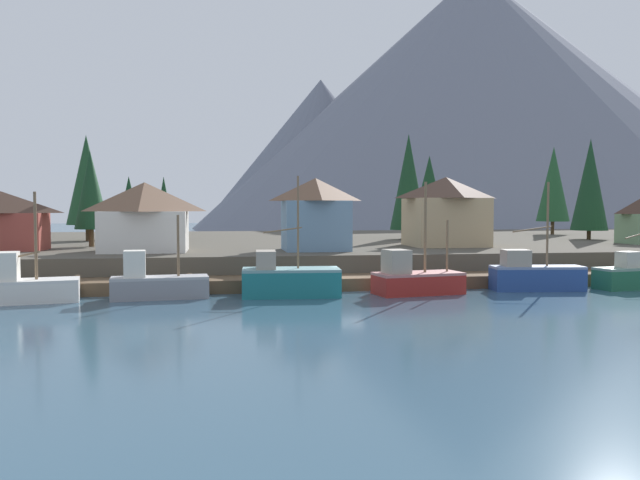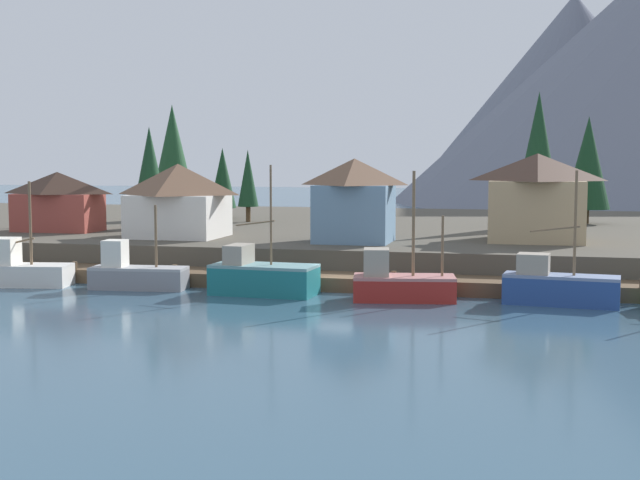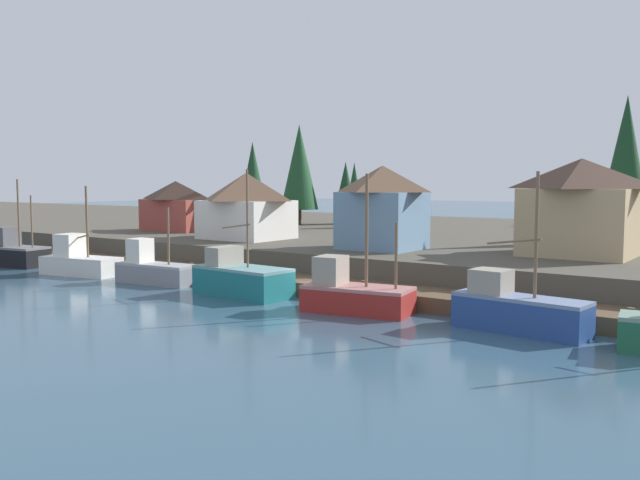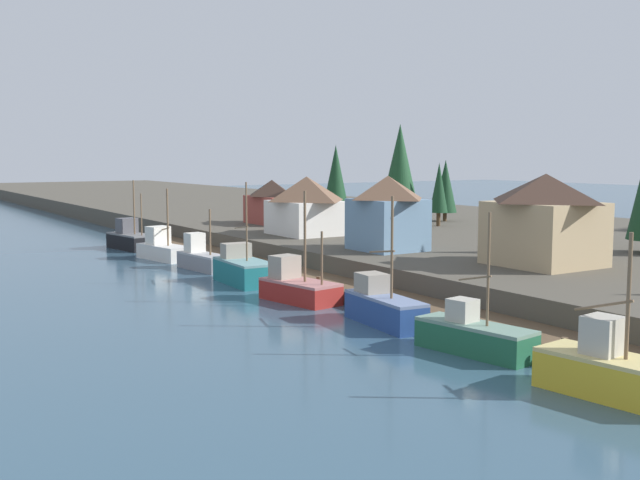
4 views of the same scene
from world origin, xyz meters
TOP-DOWN VIEW (x-y plane):
  - ground_plane at (0.00, 20.00)m, footprint 400.00×400.00m
  - dock at (0.00, 1.99)m, footprint 80.00×4.00m
  - shoreline_bank at (0.00, 32.00)m, footprint 400.00×56.00m
  - fishing_boat_black at (-33.86, -2.13)m, footprint 7.45×3.90m
  - fishing_boat_white at (-23.27, -2.14)m, footprint 7.46×3.89m
  - fishing_boat_grey at (-14.26, -1.60)m, footprint 6.97×2.91m
  - fishing_boat_teal at (-4.76, -1.91)m, footprint 7.28×3.53m
  - fishing_boat_red at (4.76, -2.16)m, footprint 6.96×3.91m
  - fishing_boat_blue at (14.72, -1.57)m, footprint 7.29×2.95m
  - fishing_boat_green at (23.36, -1.78)m, footprint 7.28×3.29m
  - fishing_boat_yellow at (32.60, -1.93)m, footprint 7.38×3.56m
  - house_tan at (13.48, 15.09)m, footprint 7.87×7.21m
  - house_white at (-16.49, 11.70)m, footprint 7.93×6.80m
  - house_blue at (-0.86, 10.73)m, footprint 6.26×5.63m
  - house_red at (-29.79, 14.79)m, footprint 8.02×4.41m
  - conifer_near_right at (-25.43, 31.63)m, footprint 4.83×4.83m
  - conifer_mid_left at (-21.14, 35.79)m, footprint 3.04×3.04m
  - conifer_mid_right at (-16.36, 30.48)m, footprint 2.22×2.22m
  - conifer_far_left at (-22.73, 19.68)m, footprint 3.27×3.27m

SIDE VIEW (x-z plane):
  - ground_plane at x=0.00m, z-range -1.00..0.00m
  - dock at x=0.00m, z-range -0.30..1.30m
  - fishing_boat_green at x=23.36m, z-range -3.00..5.02m
  - fishing_boat_grey at x=-14.26m, z-range -1.91..4.08m
  - fishing_boat_red at x=4.76m, z-range -3.11..5.34m
  - fishing_boat_white at x=-23.27m, z-range -2.65..4.96m
  - fishing_boat_yellow at x=32.60m, z-range -2.66..5.02m
  - fishing_boat_blue at x=14.72m, z-range -3.06..5.44m
  - fishing_boat_teal at x=-4.76m, z-range -3.21..5.61m
  - fishing_boat_black at x=-33.86m, z-range -2.86..5.32m
  - shoreline_bank at x=0.00m, z-range 0.00..2.50m
  - house_red at x=-29.79m, z-range 2.56..8.09m
  - house_white at x=-16.49m, z-range 2.58..8.88m
  - house_blue at x=-0.86m, z-range 2.57..9.33m
  - house_tan at x=13.48m, z-range 2.58..9.74m
  - conifer_mid_left at x=-21.14m, z-range 3.06..11.06m
  - conifer_mid_right at x=-16.36m, z-range 3.28..11.00m
  - conifer_far_left at x=-22.73m, z-range 3.38..13.22m
  - conifer_near_right at x=-25.43m, z-range 3.46..16.14m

